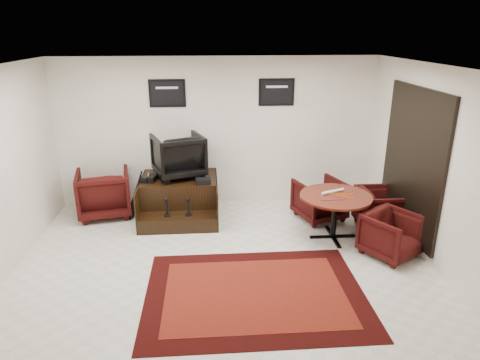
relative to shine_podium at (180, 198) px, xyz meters
name	(u,v)px	position (x,y,z in m)	size (l,w,h in m)	color
ground	(224,267)	(0.73, -1.91, -0.33)	(6.00, 6.00, 0.00)	silver
room_shell	(252,144)	(1.13, -1.78, 1.46)	(6.02, 5.02, 2.81)	white
area_rug	(255,293)	(1.10, -2.60, -0.32)	(2.83, 2.12, 0.01)	black
shine_podium	(180,198)	(0.00, 0.00, 0.00)	(1.37, 1.41, 0.71)	black
shine_chair	(178,153)	(0.00, 0.14, 0.81)	(0.84, 0.78, 0.86)	black
shoes_pair	(150,178)	(-0.51, -0.09, 0.43)	(0.27, 0.32, 0.10)	black
polish_kit	(203,181)	(0.44, -0.29, 0.42)	(0.26, 0.18, 0.09)	black
umbrella_black	(136,194)	(-0.77, -0.11, 0.14)	(0.35, 0.13, 0.94)	black
umbrella_hooked	(136,197)	(-0.77, -0.08, 0.09)	(0.31, 0.12, 0.83)	black
armchair_side	(104,191)	(-1.38, 0.11, 0.14)	(0.91, 0.85, 0.94)	black
meeting_table	(335,201)	(2.56, -1.12, 0.33)	(1.14, 1.14, 0.75)	#400E09
table_chair_back	(320,198)	(2.51, -0.34, 0.07)	(0.77, 0.72, 0.79)	black
table_chair_window	(381,207)	(3.46, -0.81, 0.06)	(0.75, 0.70, 0.77)	black
table_chair_corner	(392,233)	(3.25, -1.76, 0.05)	(0.72, 0.68, 0.75)	black
paper_roll	(333,191)	(2.54, -1.01, 0.45)	(0.05, 0.05, 0.42)	white
table_clutter	(338,196)	(2.58, -1.14, 0.43)	(0.56, 0.38, 0.01)	#D0560B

